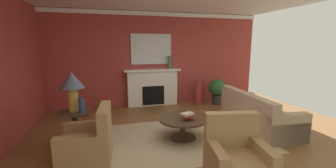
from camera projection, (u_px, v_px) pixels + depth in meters
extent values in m
plane|color=brown|center=(184.00, 139.00, 4.56)|extent=(8.58, 8.58, 0.00)
cube|color=#9E3833|center=(154.00, 59.00, 7.13)|extent=(7.20, 0.12, 2.97)
cube|color=white|center=(154.00, 14.00, 6.80)|extent=(7.20, 0.08, 0.12)
cube|color=tan|center=(183.00, 138.00, 4.61)|extent=(3.31, 2.27, 0.01)
cube|color=white|center=(153.00, 88.00, 7.07)|extent=(1.60, 0.25, 1.12)
cube|color=black|center=(153.00, 95.00, 7.09)|extent=(0.70, 0.26, 0.60)
cube|color=white|center=(152.00, 70.00, 6.94)|extent=(1.80, 0.35, 0.06)
cube|color=silver|center=(151.00, 49.00, 6.96)|extent=(1.29, 0.04, 0.96)
cube|color=tan|center=(258.00, 118.00, 5.22)|extent=(1.02, 2.15, 0.45)
cube|color=tan|center=(246.00, 101.00, 5.07)|extent=(0.32, 2.11, 0.40)
cube|color=tan|center=(288.00, 129.00, 4.29)|extent=(0.91, 0.25, 0.62)
cube|color=tan|center=(238.00, 104.00, 6.11)|extent=(0.91, 0.25, 0.62)
cube|color=#9E7A4C|center=(86.00, 150.00, 3.64)|extent=(0.86, 0.86, 0.44)
cube|color=#9E7A4C|center=(105.00, 121.00, 3.62)|extent=(0.22, 0.81, 0.51)
cube|color=#9E7A4C|center=(89.00, 137.00, 3.95)|extent=(0.81, 0.20, 0.60)
cube|color=#9E7A4C|center=(82.00, 155.00, 3.31)|extent=(0.81, 0.20, 0.60)
cube|color=#9E7A4C|center=(231.00, 129.00, 3.30)|extent=(0.82, 0.31, 0.51)
cube|color=#9E7A4C|center=(215.00, 165.00, 3.03)|extent=(0.29, 0.81, 0.60)
cube|color=#9E7A4C|center=(261.00, 163.00, 3.08)|extent=(0.29, 0.81, 0.60)
cylinder|color=#3D2D1E|center=(183.00, 119.00, 4.53)|extent=(1.00, 1.00, 0.04)
cylinder|color=#3D2D1E|center=(183.00, 129.00, 4.57)|extent=(0.12, 0.12, 0.41)
cylinder|color=#3D2D1E|center=(183.00, 138.00, 4.60)|extent=(0.56, 0.56, 0.03)
cube|color=#3D2D1E|center=(74.00, 112.00, 4.14)|extent=(0.56, 0.56, 0.04)
cube|color=#3D2D1E|center=(76.00, 130.00, 4.21)|extent=(0.10, 0.10, 0.66)
cube|color=#3D2D1E|center=(77.00, 145.00, 4.26)|extent=(0.45, 0.45, 0.04)
cylinder|color=#B28E38|center=(73.00, 100.00, 4.10)|extent=(0.18, 0.18, 0.45)
cone|color=#4C566B|center=(72.00, 80.00, 4.03)|extent=(0.44, 0.44, 0.30)
cylinder|color=navy|center=(81.00, 105.00, 4.04)|extent=(0.11, 0.11, 0.28)
cylinder|color=#33703D|center=(169.00, 62.00, 7.02)|extent=(0.11, 0.11, 0.42)
cylinder|color=#9E3328|center=(198.00, 93.00, 7.20)|extent=(0.24, 0.24, 0.77)
cube|color=maroon|center=(187.00, 115.00, 4.64)|extent=(0.25, 0.23, 0.05)
cube|color=maroon|center=(189.00, 116.00, 4.40)|extent=(0.20, 0.19, 0.06)
cube|color=tan|center=(187.00, 114.00, 4.37)|extent=(0.30, 0.25, 0.04)
cylinder|color=#333333|center=(217.00, 99.00, 7.27)|extent=(0.32, 0.32, 0.30)
sphere|color=#28602D|center=(217.00, 88.00, 7.20)|extent=(0.56, 0.56, 0.56)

